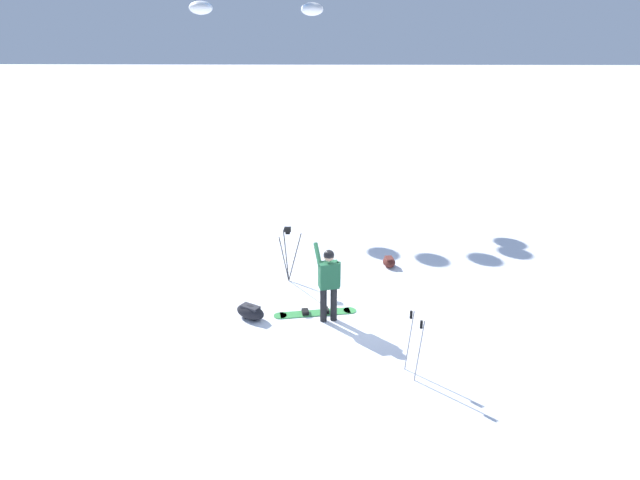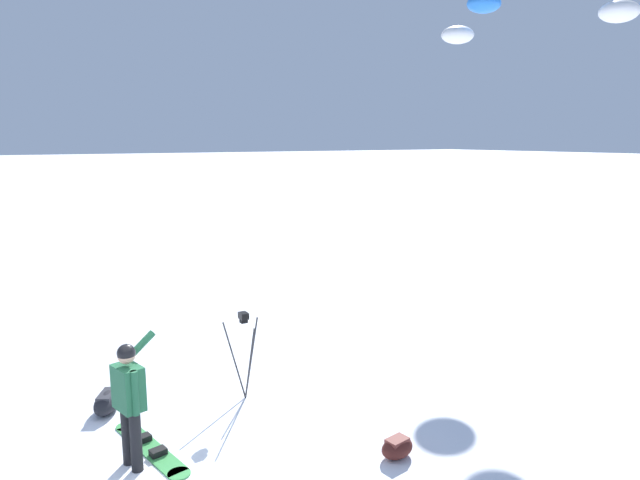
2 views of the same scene
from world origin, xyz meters
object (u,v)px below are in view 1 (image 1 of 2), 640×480
snowboarder (329,279)px  gear_bag_small (389,262)px  gear_bag_large (250,312)px  camera_tripod (288,243)px  ski_poles (415,336)px  snowboard (315,313)px

snowboarder → gear_bag_small: (-2.91, 1.53, -0.82)m
gear_bag_large → camera_tripod: camera_tripod is taller
camera_tripod → gear_bag_small: bearing=110.7°
gear_bag_small → gear_bag_large: bearing=-47.6°
gear_bag_small → snowboarder: bearing=-27.7°
camera_tripod → ski_poles: bearing=33.2°
snowboard → ski_poles: 2.93m
gear_bag_large → gear_bag_small: size_ratio=1.49×
gear_bag_large → ski_poles: bearing=58.8°
snowboarder → gear_bag_small: snowboarder is taller
snowboard → gear_bag_small: bearing=145.4°
camera_tripod → gear_bag_small: size_ratio=2.74×
snowboarder → gear_bag_large: size_ratio=2.13×
gear_bag_small → snowboard: bearing=-34.6°
snowboard → ski_poles: ski_poles is taller
snowboard → camera_tripod: camera_tripod is taller
snowboard → gear_bag_large: bearing=-79.0°
snowboard → gear_bag_large: gear_bag_large is taller
snowboard → gear_bag_large: size_ratio=2.34×
snowboard → ski_poles: size_ratio=1.52×
snowboarder → snowboard: snowboarder is taller
snowboard → ski_poles: (2.18, 1.80, 0.75)m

